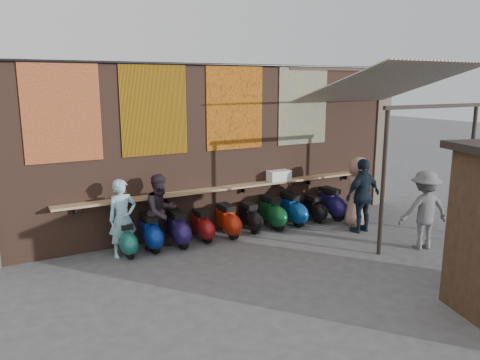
% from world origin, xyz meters
% --- Properties ---
extents(ground, '(70.00, 70.00, 0.00)m').
position_xyz_m(ground, '(0.00, 0.00, 0.00)').
color(ground, '#474749').
rests_on(ground, ground).
extents(brick_wall, '(10.00, 0.40, 4.00)m').
position_xyz_m(brick_wall, '(0.00, 2.70, 2.00)').
color(brick_wall, brown).
rests_on(brick_wall, ground).
extents(pier_right, '(0.50, 0.50, 4.00)m').
position_xyz_m(pier_right, '(5.20, 2.70, 2.00)').
color(pier_right, '#4C4238').
rests_on(pier_right, ground).
extents(eating_counter, '(8.00, 0.32, 0.05)m').
position_xyz_m(eating_counter, '(0.00, 2.33, 1.10)').
color(eating_counter, '#9E7A51').
rests_on(eating_counter, brick_wall).
extents(shelf_box, '(0.59, 0.30, 0.27)m').
position_xyz_m(shelf_box, '(1.47, 2.30, 1.26)').
color(shelf_box, white).
rests_on(shelf_box, eating_counter).
extents(tapestry_redgold, '(1.50, 0.02, 2.00)m').
position_xyz_m(tapestry_redgold, '(-3.60, 2.48, 3.00)').
color(tapestry_redgold, maroon).
rests_on(tapestry_redgold, brick_wall).
extents(tapestry_sun, '(1.50, 0.02, 2.00)m').
position_xyz_m(tapestry_sun, '(-1.70, 2.48, 3.00)').
color(tapestry_sun, '#C17D0B').
rests_on(tapestry_sun, brick_wall).
extents(tapestry_orange, '(1.50, 0.02, 2.00)m').
position_xyz_m(tapestry_orange, '(0.30, 2.48, 3.00)').
color(tapestry_orange, '#AE6215').
rests_on(tapestry_orange, brick_wall).
extents(tapestry_multi, '(1.50, 0.02, 2.00)m').
position_xyz_m(tapestry_multi, '(2.30, 2.48, 3.00)').
color(tapestry_multi, '#26568B').
rests_on(tapestry_multi, brick_wall).
extents(hang_rail, '(9.50, 0.06, 0.06)m').
position_xyz_m(hang_rail, '(0.00, 2.47, 3.98)').
color(hang_rail, black).
rests_on(hang_rail, brick_wall).
extents(scooter_stool_0, '(0.33, 0.74, 0.70)m').
position_xyz_m(scooter_stool_0, '(-2.60, 1.95, 0.35)').
color(scooter_stool_0, '#1B6F60').
rests_on(scooter_stool_0, ground).
extents(scooter_stool_1, '(0.36, 0.81, 0.77)m').
position_xyz_m(scooter_stool_1, '(-2.04, 2.02, 0.38)').
color(scooter_stool_1, navy).
rests_on(scooter_stool_1, ground).
extents(scooter_stool_2, '(0.37, 0.81, 0.77)m').
position_xyz_m(scooter_stool_2, '(-1.42, 1.98, 0.39)').
color(scooter_stool_2, '#241752').
rests_on(scooter_stool_2, ground).
extents(scooter_stool_3, '(0.33, 0.74, 0.70)m').
position_xyz_m(scooter_stool_3, '(-0.80, 2.03, 0.35)').
color(scooter_stool_3, maroon).
rests_on(scooter_stool_3, ground).
extents(scooter_stool_4, '(0.36, 0.80, 0.76)m').
position_xyz_m(scooter_stool_4, '(-0.17, 1.99, 0.38)').
color(scooter_stool_4, '#A4200C').
rests_on(scooter_stool_4, ground).
extents(scooter_stool_5, '(0.33, 0.74, 0.70)m').
position_xyz_m(scooter_stool_5, '(0.48, 2.05, 0.35)').
color(scooter_stool_5, black).
rests_on(scooter_stool_5, ground).
extents(scooter_stool_6, '(0.38, 0.85, 0.81)m').
position_xyz_m(scooter_stool_6, '(1.10, 2.03, 0.40)').
color(scooter_stool_6, '#0D4520').
rests_on(scooter_stool_6, ground).
extents(scooter_stool_7, '(0.38, 0.84, 0.80)m').
position_xyz_m(scooter_stool_7, '(1.72, 2.02, 0.40)').
color(scooter_stool_7, navy).
rests_on(scooter_stool_7, ground).
extents(scooter_stool_8, '(0.32, 0.70, 0.67)m').
position_xyz_m(scooter_stool_8, '(2.38, 1.99, 0.33)').
color(scooter_stool_8, black).
rests_on(scooter_stool_8, ground).
extents(scooter_stool_9, '(0.39, 0.86, 0.82)m').
position_xyz_m(scooter_stool_9, '(2.95, 1.98, 0.41)').
color(scooter_stool_9, '#1C1551').
rests_on(scooter_stool_9, ground).
extents(diner_left, '(0.63, 0.44, 1.64)m').
position_xyz_m(diner_left, '(-2.65, 1.94, 0.82)').
color(diner_left, '#91C1D4').
rests_on(diner_left, ground).
extents(diner_right, '(0.96, 0.85, 1.66)m').
position_xyz_m(diner_right, '(-1.79, 2.00, 0.83)').
color(diner_right, '#292028').
rests_on(diner_right, ground).
extents(shopper_navy, '(1.08, 0.51, 1.81)m').
position_xyz_m(shopper_navy, '(2.87, 0.75, 0.90)').
color(shopper_navy, black).
rests_on(shopper_navy, ground).
extents(shopper_grey, '(1.26, 0.96, 1.73)m').
position_xyz_m(shopper_grey, '(3.21, -0.77, 0.86)').
color(shopper_grey, slate).
rests_on(shopper_grey, ground).
extents(shopper_tan, '(1.03, 0.97, 1.77)m').
position_xyz_m(shopper_tan, '(3.11, 1.22, 0.88)').
color(shopper_tan, '#967260').
rests_on(shopper_tan, ground).
extents(awning_canvas, '(3.20, 3.28, 0.97)m').
position_xyz_m(awning_canvas, '(3.50, 0.90, 3.55)').
color(awning_canvas, beige).
rests_on(awning_canvas, brick_wall).
extents(awning_ledger, '(3.30, 0.08, 0.12)m').
position_xyz_m(awning_ledger, '(3.50, 2.49, 3.95)').
color(awning_ledger, '#33261C').
rests_on(awning_ledger, brick_wall).
extents(awning_header, '(3.00, 0.08, 0.08)m').
position_xyz_m(awning_header, '(3.50, -0.60, 3.08)').
color(awning_header, black).
rests_on(awning_header, awning_post_left).
extents(awning_post_left, '(0.09, 0.09, 3.10)m').
position_xyz_m(awning_post_left, '(2.10, -0.60, 1.55)').
color(awning_post_left, black).
rests_on(awning_post_left, ground).
extents(awning_post_right, '(0.09, 0.09, 3.10)m').
position_xyz_m(awning_post_right, '(4.90, -0.60, 1.55)').
color(awning_post_right, black).
rests_on(awning_post_right, ground).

